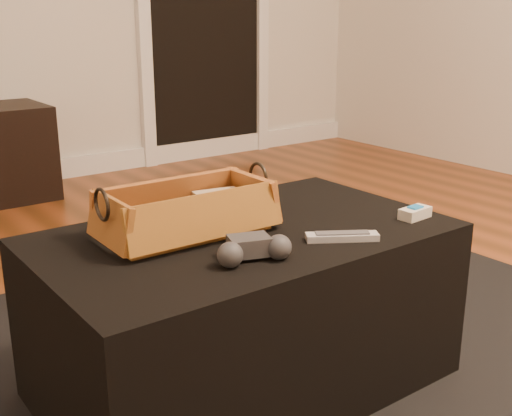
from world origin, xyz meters
TOP-DOWN VIEW (x-y plane):
  - baseboard at (0.00, 2.73)m, footprint 5.00×0.04m
  - doorway_opening at (1.30, 2.73)m, footprint 0.82×0.02m
  - door_jamb_right at (1.75, 2.72)m, footprint 0.08×0.05m
  - area_rug at (-0.15, 0.23)m, footprint 2.60×2.00m
  - ottoman at (-0.15, 0.28)m, footprint 1.00×0.60m
  - tv_remote at (-0.29, 0.33)m, footprint 0.23×0.07m
  - cloth_bundle at (-0.16, 0.38)m, footprint 0.13×0.10m
  - wicker_basket at (-0.27, 0.35)m, footprint 0.43×0.23m
  - game_controller at (-0.25, 0.11)m, footprint 0.18×0.12m
  - silver_remote at (-0.00, 0.09)m, footprint 0.16×0.12m
  - cream_gadget at (0.27, 0.10)m, footprint 0.09×0.05m

SIDE VIEW (x-z plane):
  - area_rug at x=-0.15m, z-range 0.00..0.01m
  - baseboard at x=0.00m, z-range 0.00..0.12m
  - ottoman at x=-0.15m, z-range 0.01..0.43m
  - silver_remote at x=0.00m, z-range 0.43..0.45m
  - cream_gadget at x=0.27m, z-range 0.43..0.46m
  - tv_remote at x=-0.29m, z-range 0.45..0.47m
  - game_controller at x=-0.25m, z-range 0.43..0.49m
  - cloth_bundle at x=-0.16m, z-range 0.45..0.51m
  - wicker_basket at x=-0.27m, z-range 0.41..0.56m
  - doorway_opening at x=1.30m, z-range 0.02..2.02m
  - door_jamb_right at x=1.75m, z-range 0.00..2.04m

